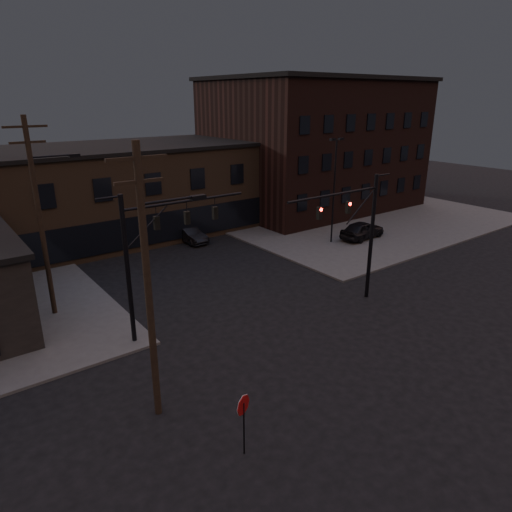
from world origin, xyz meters
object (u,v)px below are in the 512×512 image
at_px(traffic_signal_far, 150,249).
at_px(stop_sign, 243,411).
at_px(traffic_signal_near, 360,227).
at_px(car_crossing, 189,234).
at_px(parked_car_lot_a, 362,230).
at_px(parked_car_lot_b, 293,212).

bearing_deg(traffic_signal_far, stop_sign, -97.32).
bearing_deg(stop_sign, traffic_signal_near, 25.90).
relative_size(stop_sign, car_crossing, 0.58).
bearing_deg(car_crossing, traffic_signal_near, -86.86).
relative_size(traffic_signal_near, traffic_signal_far, 1.00).
distance_m(traffic_signal_near, stop_sign, 15.17).
bearing_deg(traffic_signal_near, traffic_signal_far, 163.83).
height_order(traffic_signal_far, parked_car_lot_a, traffic_signal_far).
distance_m(stop_sign, car_crossing, 26.45).
bearing_deg(parked_car_lot_b, car_crossing, 121.00).
xyz_separation_m(traffic_signal_far, stop_sign, (-1.28, -9.99, -3.17)).
bearing_deg(parked_car_lot_a, parked_car_lot_b, -3.30).
xyz_separation_m(parked_car_lot_a, parked_car_lot_b, (-0.22, 9.23, -0.10)).
bearing_deg(stop_sign, traffic_signal_far, 82.68).
bearing_deg(car_crossing, parked_car_lot_b, -3.01).
bearing_deg(parked_car_lot_a, traffic_signal_near, 124.08).
distance_m(stop_sign, parked_car_lot_b, 33.94).
xyz_separation_m(traffic_signal_near, car_crossing, (-2.25, 17.49, -4.23)).
relative_size(parked_car_lot_b, car_crossing, 1.15).
bearing_deg(parked_car_lot_b, traffic_signal_near, 179.52).
xyz_separation_m(traffic_signal_near, stop_sign, (-13.36, -6.49, -3.09)).
xyz_separation_m(traffic_signal_far, car_crossing, (9.83, 13.99, -4.31)).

